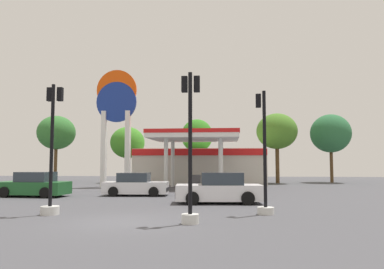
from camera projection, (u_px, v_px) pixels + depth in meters
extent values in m
plane|color=#47474C|center=(123.00, 222.00, 13.04)|extent=(90.00, 90.00, 0.00)
cube|color=beige|center=(201.00, 167.00, 37.27)|extent=(12.60, 6.28, 3.45)
cube|color=red|center=(198.00, 152.00, 34.21)|extent=(12.60, 0.12, 0.60)
cube|color=white|center=(195.00, 138.00, 30.79)|extent=(7.13, 6.58, 0.35)
cube|color=red|center=(195.00, 134.00, 30.81)|extent=(7.23, 6.68, 0.30)
cylinder|color=silver|center=(166.00, 164.00, 29.03)|extent=(0.32, 0.32, 4.01)
cylinder|color=silver|center=(220.00, 164.00, 28.62)|extent=(0.32, 0.32, 4.01)
cylinder|color=silver|center=(173.00, 164.00, 32.62)|extent=(0.32, 0.32, 4.01)
cylinder|color=silver|center=(221.00, 164.00, 32.21)|extent=(0.32, 0.32, 4.01)
cube|color=#4C4C51|center=(195.00, 182.00, 30.51)|extent=(0.90, 0.60, 1.10)
cube|color=white|center=(104.00, 149.00, 32.27)|extent=(0.40, 0.56, 6.64)
cube|color=white|center=(128.00, 149.00, 32.07)|extent=(0.40, 0.56, 6.64)
cylinder|color=navy|center=(116.00, 102.00, 32.49)|extent=(3.56, 0.22, 3.56)
cylinder|color=#EA4C0C|center=(117.00, 90.00, 32.59)|extent=(3.56, 0.22, 3.56)
cube|color=white|center=(117.00, 96.00, 32.59)|extent=(3.28, 0.08, 0.64)
cylinder|color=black|center=(5.00, 192.00, 22.25)|extent=(0.66, 0.26, 0.65)
cylinder|color=black|center=(22.00, 190.00, 23.97)|extent=(0.66, 0.26, 0.65)
cylinder|color=black|center=(45.00, 193.00, 21.83)|extent=(0.66, 0.26, 0.65)
cylinder|color=black|center=(60.00, 191.00, 23.55)|extent=(0.66, 0.26, 0.65)
cube|color=#1E5928|center=(33.00, 188.00, 22.92)|extent=(4.37, 2.05, 0.77)
cube|color=#2D3842|center=(36.00, 177.00, 22.95)|extent=(2.13, 1.71, 0.65)
cube|color=black|center=(3.00, 189.00, 23.24)|extent=(0.23, 1.70, 0.24)
cylinder|color=black|center=(157.00, 190.00, 24.40)|extent=(0.63, 0.24, 0.62)
cylinder|color=black|center=(154.00, 192.00, 22.74)|extent=(0.63, 0.24, 0.62)
cylinder|color=black|center=(120.00, 190.00, 24.52)|extent=(0.63, 0.24, 0.62)
cylinder|color=black|center=(113.00, 192.00, 22.86)|extent=(0.63, 0.24, 0.62)
cube|color=silver|center=(136.00, 188.00, 23.65)|extent=(4.13, 1.89, 0.73)
cube|color=#2D3842|center=(134.00, 178.00, 23.70)|extent=(2.00, 1.60, 0.62)
cube|color=black|center=(167.00, 189.00, 23.54)|extent=(0.19, 1.62, 0.23)
cylinder|color=black|center=(192.00, 198.00, 18.24)|extent=(0.69, 0.29, 0.67)
cylinder|color=black|center=(192.00, 195.00, 20.05)|extent=(0.69, 0.29, 0.67)
cylinder|color=black|center=(248.00, 198.00, 18.23)|extent=(0.69, 0.29, 0.67)
cylinder|color=black|center=(243.00, 195.00, 20.04)|extent=(0.69, 0.29, 0.67)
cube|color=silver|center=(219.00, 192.00, 19.16)|extent=(4.57, 2.25, 0.80)
cube|color=#2D3842|center=(222.00, 179.00, 19.21)|extent=(2.25, 1.83, 0.67)
cube|color=black|center=(177.00, 195.00, 19.16)|extent=(0.29, 1.76, 0.25)
cylinder|color=silver|center=(190.00, 219.00, 12.62)|extent=(0.60, 0.60, 0.33)
cylinder|color=black|center=(190.00, 142.00, 12.83)|extent=(0.14, 0.14, 4.93)
cube|color=black|center=(185.00, 84.00, 13.17)|extent=(0.21, 0.20, 0.57)
sphere|color=red|center=(185.00, 80.00, 13.30)|extent=(0.15, 0.15, 0.15)
sphere|color=#D89E0C|center=(185.00, 85.00, 13.29)|extent=(0.15, 0.15, 0.15)
sphere|color=green|center=(185.00, 90.00, 13.27)|extent=(0.15, 0.15, 0.15)
cube|color=black|center=(197.00, 84.00, 13.12)|extent=(0.21, 0.20, 0.57)
sphere|color=red|center=(197.00, 80.00, 13.26)|extent=(0.15, 0.15, 0.15)
sphere|color=#D89E0C|center=(197.00, 85.00, 13.25)|extent=(0.15, 0.15, 0.15)
sphere|color=green|center=(197.00, 90.00, 13.23)|extent=(0.15, 0.15, 0.15)
cylinder|color=silver|center=(50.00, 211.00, 14.83)|extent=(0.73, 0.73, 0.34)
cylinder|color=black|center=(52.00, 145.00, 15.04)|extent=(0.14, 0.14, 4.97)
cube|color=black|center=(50.00, 94.00, 15.38)|extent=(0.21, 0.20, 0.57)
sphere|color=red|center=(52.00, 91.00, 15.52)|extent=(0.15, 0.15, 0.15)
sphere|color=#D89E0C|center=(51.00, 95.00, 15.50)|extent=(0.15, 0.15, 0.15)
sphere|color=green|center=(51.00, 99.00, 15.49)|extent=(0.15, 0.15, 0.15)
cube|color=black|center=(60.00, 94.00, 15.34)|extent=(0.21, 0.20, 0.57)
sphere|color=red|center=(62.00, 91.00, 15.47)|extent=(0.15, 0.15, 0.15)
sphere|color=#D89E0C|center=(61.00, 95.00, 15.46)|extent=(0.15, 0.15, 0.15)
sphere|color=green|center=(61.00, 99.00, 15.45)|extent=(0.15, 0.15, 0.15)
cylinder|color=silver|center=(266.00, 211.00, 14.93)|extent=(0.67, 0.67, 0.29)
cylinder|color=black|center=(265.00, 148.00, 15.13)|extent=(0.14, 0.14, 4.77)
cube|color=black|center=(258.00, 101.00, 15.46)|extent=(0.21, 0.20, 0.57)
sphere|color=red|center=(258.00, 97.00, 15.60)|extent=(0.15, 0.15, 0.15)
sphere|color=#D89E0C|center=(258.00, 101.00, 15.59)|extent=(0.15, 0.15, 0.15)
sphere|color=green|center=(258.00, 105.00, 15.57)|extent=(0.15, 0.15, 0.15)
cylinder|color=brown|center=(55.00, 164.00, 41.70)|extent=(0.37, 0.37, 3.95)
ellipsoid|color=#336F30|center=(56.00, 133.00, 41.98)|extent=(4.23, 4.23, 3.82)
cylinder|color=brown|center=(127.00, 169.00, 39.49)|extent=(0.38, 0.38, 2.91)
ellipsoid|color=#3C8526|center=(128.00, 143.00, 39.71)|extent=(3.67, 3.67, 3.35)
cylinder|color=brown|center=(197.00, 165.00, 39.18)|extent=(0.26, 0.26, 3.74)
ellipsoid|color=#317E20|center=(197.00, 136.00, 39.42)|extent=(3.36, 3.36, 3.49)
cylinder|color=brown|center=(277.00, 165.00, 38.33)|extent=(0.39, 0.39, 3.82)
ellipsoid|color=#467825|center=(277.00, 131.00, 38.60)|extent=(4.23, 4.23, 3.72)
cylinder|color=brown|center=(332.00, 165.00, 39.67)|extent=(0.34, 0.34, 3.68)
ellipsoid|color=#2B663B|center=(331.00, 133.00, 39.94)|extent=(4.28, 4.28, 4.13)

